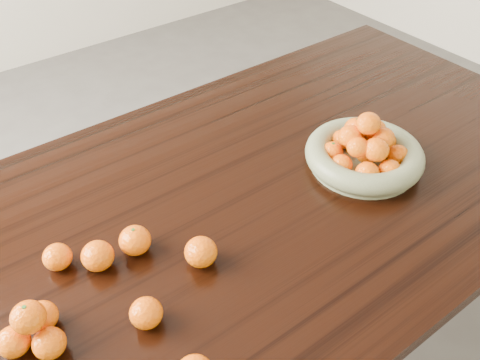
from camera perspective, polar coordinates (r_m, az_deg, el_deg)
dining_table at (r=1.32m, az=-0.41°, el=-5.15°), size 2.00×1.00×0.75m
fruit_bowl at (r=1.38m, az=13.16°, el=2.89°), size 0.30×0.30×0.15m
orange_pyramid at (r=1.04m, az=-21.19°, el=-14.62°), size 0.12×0.12×0.10m
loose_orange_0 at (r=1.15m, az=-11.14°, el=-6.34°), size 0.07×0.07×0.06m
loose_orange_1 at (r=1.03m, az=-9.98°, el=-13.80°), size 0.06×0.06×0.06m
loose_orange_2 at (r=1.11m, az=-4.20°, el=-7.67°), size 0.07×0.07×0.06m
loose_orange_3 at (r=1.16m, az=-18.90°, el=-7.77°), size 0.06×0.06×0.06m
loose_orange_5 at (r=1.13m, az=-14.95°, el=-7.83°), size 0.07×0.07×0.06m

